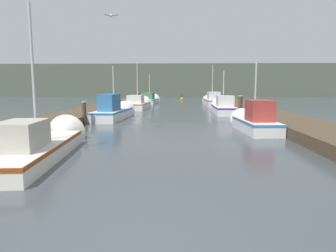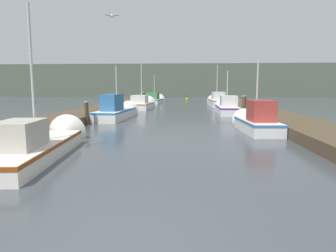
# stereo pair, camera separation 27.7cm
# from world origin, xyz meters

# --- Properties ---
(dock_left) EXTENTS (2.67, 40.00, 0.46)m
(dock_left) POSITION_xyz_m (-6.09, 16.00, 0.23)
(dock_left) COLOR #4C3D2B
(dock_left) RESTS_ON ground_plane
(dock_right) EXTENTS (2.67, 40.00, 0.46)m
(dock_right) POSITION_xyz_m (6.09, 16.00, 0.23)
(dock_right) COLOR #4C3D2B
(dock_right) RESTS_ON ground_plane
(distant_shore_ridge) EXTENTS (120.00, 16.00, 6.39)m
(distant_shore_ridge) POSITION_xyz_m (0.00, 62.78, 3.19)
(distant_shore_ridge) COLOR #4C5647
(distant_shore_ridge) RESTS_ON ground_plane
(fishing_boat_0) EXTENTS (2.13, 6.13, 4.93)m
(fishing_boat_0) POSITION_xyz_m (-3.79, 5.40, 0.35)
(fishing_boat_0) COLOR silver
(fishing_boat_0) RESTS_ON ground_plane
(fishing_boat_1) EXTENTS (1.57, 4.47, 3.64)m
(fishing_boat_1) POSITION_xyz_m (3.92, 10.75, 0.46)
(fishing_boat_1) COLOR silver
(fishing_boat_1) RESTS_ON ground_plane
(fishing_boat_2) EXTENTS (1.80, 5.96, 3.76)m
(fishing_boat_2) POSITION_xyz_m (-3.83, 15.85, 0.49)
(fishing_boat_2) COLOR silver
(fishing_boat_2) RESTS_ON ground_plane
(fishing_boat_3) EXTENTS (1.51, 5.90, 3.62)m
(fishing_boat_3) POSITION_xyz_m (3.74, 20.07, 0.44)
(fishing_boat_3) COLOR silver
(fishing_boat_3) RESTS_ON ground_plane
(fishing_boat_4) EXTENTS (2.03, 5.40, 4.69)m
(fishing_boat_4) POSITION_xyz_m (-3.48, 24.36, 0.41)
(fishing_boat_4) COLOR silver
(fishing_boat_4) RESTS_ON ground_plane
(fishing_boat_5) EXTENTS (1.71, 6.41, 4.69)m
(fishing_boat_5) POSITION_xyz_m (3.84, 29.34, 0.50)
(fishing_boat_5) COLOR silver
(fishing_boat_5) RESTS_ON ground_plane
(fishing_boat_6) EXTENTS (2.23, 5.37, 4.05)m
(fishing_boat_6) POSITION_xyz_m (-3.33, 33.62, 0.40)
(fishing_boat_6) COLOR silver
(fishing_boat_6) RESTS_ON ground_plane
(mooring_piling_0) EXTENTS (0.24, 0.24, 1.27)m
(mooring_piling_0) POSITION_xyz_m (-4.71, 12.38, 0.64)
(mooring_piling_0) COLOR #473523
(mooring_piling_0) RESTS_ON ground_plane
(mooring_piling_2) EXTENTS (0.36, 0.36, 1.43)m
(mooring_piling_2) POSITION_xyz_m (4.66, 17.84, 0.72)
(mooring_piling_2) COLOR #473523
(mooring_piling_2) RESTS_ON ground_plane
(mooring_piling_3) EXTENTS (0.36, 0.36, 1.32)m
(mooring_piling_3) POSITION_xyz_m (-4.82, 34.38, 0.67)
(mooring_piling_3) COLOR #473523
(mooring_piling_3) RESTS_ON ground_plane
(channel_buoy) EXTENTS (0.48, 0.48, 0.98)m
(channel_buoy) POSITION_xyz_m (0.61, 41.41, 0.14)
(channel_buoy) COLOR gold
(channel_buoy) RESTS_ON ground_plane
(seagull_lead) EXTENTS (0.56, 0.30, 0.12)m
(seagull_lead) POSITION_xyz_m (-2.37, 9.10, 4.94)
(seagull_lead) COLOR white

